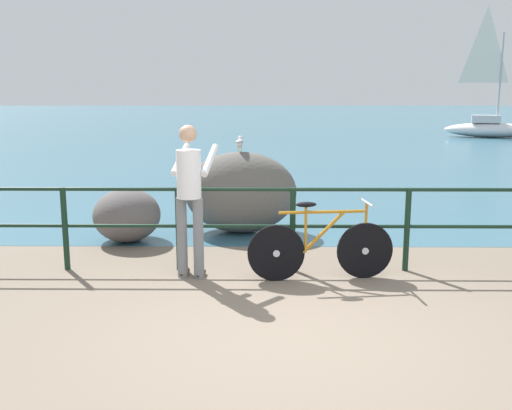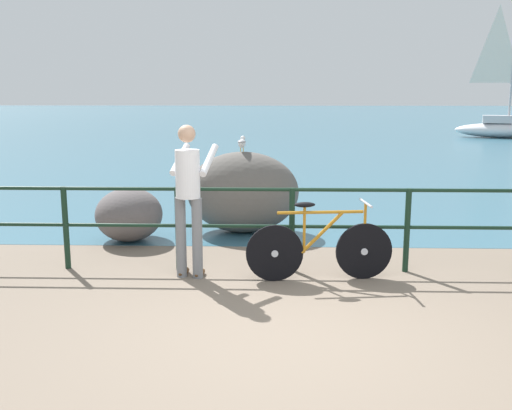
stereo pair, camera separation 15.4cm
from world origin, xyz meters
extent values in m
cube|color=#756656|center=(0.00, 20.00, -0.05)|extent=(120.00, 120.00, 0.10)
cube|color=#38667A|center=(0.00, 47.97, 0.00)|extent=(120.00, 90.00, 0.01)
cylinder|color=black|center=(-2.76, 1.90, 0.51)|extent=(0.07, 0.07, 1.02)
cylinder|color=black|center=(-1.38, 1.90, 0.51)|extent=(0.07, 0.07, 1.02)
cylinder|color=black|center=(0.00, 1.90, 0.51)|extent=(0.07, 0.07, 1.02)
cylinder|color=black|center=(1.38, 1.90, 0.51)|extent=(0.07, 0.07, 1.02)
cylinder|color=black|center=(0.00, 1.90, 1.00)|extent=(8.27, 0.04, 0.04)
cylinder|color=black|center=(0.00, 1.90, 0.55)|extent=(8.27, 0.04, 0.04)
cylinder|color=black|center=(-0.21, 1.49, 0.33)|extent=(0.66, 0.11, 0.66)
cylinder|color=#B7BCC6|center=(-0.21, 1.49, 0.33)|extent=(0.09, 0.06, 0.08)
cylinder|color=black|center=(0.83, 1.60, 0.33)|extent=(0.66, 0.11, 0.66)
cylinder|color=#B7BCC6|center=(0.83, 1.60, 0.33)|extent=(0.09, 0.06, 0.08)
cylinder|color=#B27219|center=(0.31, 1.55, 0.80)|extent=(0.99, 0.15, 0.04)
cylinder|color=#B27219|center=(0.34, 1.55, 0.57)|extent=(0.50, 0.10, 0.50)
cylinder|color=#B27219|center=(0.13, 1.53, 0.59)|extent=(0.03, 0.03, 0.53)
ellipsoid|color=black|center=(0.13, 1.53, 0.89)|extent=(0.25, 0.13, 0.06)
cylinder|color=#B27219|center=(0.83, 1.60, 0.62)|extent=(0.03, 0.03, 0.57)
cylinder|color=#B7BCC6|center=(0.83, 1.60, 0.90)|extent=(0.08, 0.48, 0.03)
cylinder|color=slate|center=(-1.30, 1.62, 0.47)|extent=(0.12, 0.12, 0.95)
ellipsoid|color=#513319|center=(-1.29, 1.67, 0.04)|extent=(0.15, 0.28, 0.08)
cylinder|color=slate|center=(-1.10, 1.57, 0.47)|extent=(0.12, 0.12, 0.95)
ellipsoid|color=#513319|center=(-1.09, 1.63, 0.04)|extent=(0.15, 0.28, 0.08)
cylinder|color=white|center=(-1.20, 1.60, 1.23)|extent=(0.28, 0.28, 0.55)
sphere|color=tan|center=(-1.20, 1.60, 1.68)|extent=(0.20, 0.20, 0.20)
cylinder|color=white|center=(-1.33, 1.87, 1.36)|extent=(0.19, 0.52, 0.34)
cylinder|color=white|center=(-0.98, 1.79, 1.36)|extent=(0.19, 0.52, 0.34)
ellipsoid|color=#605B56|center=(-0.70, 3.86, 0.62)|extent=(1.72, 1.15, 1.25)
ellipsoid|color=#605858|center=(-2.33, 3.27, 0.39)|extent=(0.96, 1.03, 0.78)
cylinder|color=gold|center=(-0.73, 3.88, 1.28)|extent=(0.01, 0.01, 0.06)
cylinder|color=gold|center=(-0.69, 3.88, 1.28)|extent=(0.01, 0.01, 0.06)
ellipsoid|color=white|center=(-0.71, 3.88, 1.37)|extent=(0.13, 0.27, 0.13)
ellipsoid|color=#9E9EA3|center=(-0.71, 3.86, 1.40)|extent=(0.14, 0.25, 0.06)
sphere|color=white|center=(-0.70, 4.00, 1.44)|extent=(0.08, 0.08, 0.08)
cone|color=gold|center=(-0.70, 4.05, 1.44)|extent=(0.03, 0.05, 0.02)
ellipsoid|color=white|center=(10.73, 23.16, 0.36)|extent=(4.59, 2.60, 0.70)
cube|color=silver|center=(10.45, 23.25, 0.89)|extent=(1.48, 1.16, 0.36)
cylinder|color=#B2B2B7|center=(10.92, 23.10, 2.81)|extent=(0.10, 0.10, 4.20)
pyramid|color=white|center=(10.21, 23.33, 4.38)|extent=(1.54, 0.56, 3.57)
camera|label=1|loc=(-0.37, -4.85, 2.13)|focal=40.30mm
camera|label=2|loc=(-0.22, -4.84, 2.13)|focal=40.30mm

